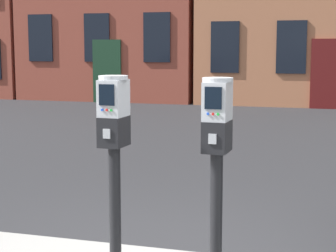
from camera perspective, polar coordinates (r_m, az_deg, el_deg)
name	(u,v)px	position (r m, az deg, el deg)	size (l,w,h in m)	color
parking_meter_near_kerb	(114,138)	(4.23, -5.45, -1.18)	(0.23, 0.26, 1.49)	black
parking_meter_twin_adjacent	(217,143)	(4.01, 4.93, -1.71)	(0.23, 0.26, 1.48)	black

